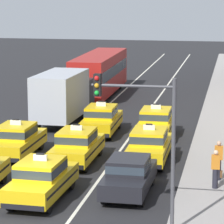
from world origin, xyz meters
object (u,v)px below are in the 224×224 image
Objects in this scene: taxi_left_second at (17,140)px; taxi_right_second at (149,145)px; taxi_right_third at (156,122)px; taxi_center_third at (101,119)px; taxi_center_nearest at (42,179)px; sedan_right_nearest at (129,175)px; pedestrian_mid_block at (219,160)px; bus_left_fourth at (100,72)px; pedestrian_by_storefront at (216,169)px; traffic_light_pole at (145,127)px; taxi_center_second at (77,145)px; box_truck_left_third at (64,95)px.

taxi_right_second is at bearing 1.14° from taxi_left_second.
taxi_center_third is at bearing 175.31° from taxi_right_third.
taxi_center_nearest is 12.11m from taxi_center_third.
sedan_right_nearest is at bearing 21.85° from taxi_center_nearest.
taxi_center_third is 10.99m from pedestrian_mid_block.
taxi_right_second is at bearing -71.16° from bus_left_fourth.
traffic_light_pole reaches higher than pedestrian_by_storefront.
taxi_center_nearest is at bearing 147.58° from traffic_light_pole.
taxi_center_second is 0.99× the size of taxi_center_third.
pedestrian_mid_block is (3.57, 2.28, 0.19)m from sedan_right_nearest.
taxi_center_second is (0.07, 5.67, 0.00)m from taxi_center_nearest.
traffic_light_pole reaches higher than bus_left_fourth.
bus_left_fourth is 2.45× the size of taxi_right_second.
box_truck_left_third is at bearing 88.52° from taxi_left_second.
taxi_right_second is 5.45m from taxi_right_third.
taxi_right_second is (0.16, 5.07, 0.03)m from sedan_right_nearest.
taxi_left_second is at bearing 117.05° from taxi_center_nearest.
taxi_center_nearest is at bearing -90.69° from taxi_center_second.
taxi_center_third is 11.92m from pedestrian_by_storefront.
box_truck_left_third is 10.86m from bus_left_fourth.
taxi_left_second is 0.99× the size of taxi_center_third.
box_truck_left_third is 9.49m from taxi_center_second.
taxi_center_second is (3.05, -8.94, -0.90)m from box_truck_left_third.
taxi_center_third is at bearing 91.25° from taxi_center_second.
taxi_right_third is 10.15m from pedestrian_by_storefront.
taxi_right_third is (3.14, 11.84, 0.00)m from taxi_center_nearest.
taxi_right_third is 0.82× the size of traffic_light_pole.
box_truck_left_third is 1.26× the size of traffic_light_pole.
pedestrian_mid_block is (9.92, -21.85, -0.79)m from bus_left_fourth.
bus_left_fourth is at bearing 98.84° from taxi_center_second.
box_truck_left_third is 10.49m from taxi_right_second.
box_truck_left_third reaches higher than taxi_center_nearest.
taxi_left_second is 1.00× the size of taxi_center_second.
taxi_center_nearest is 3.59m from sedan_right_nearest.
bus_left_fourth is 20.16m from taxi_right_second.
taxi_center_nearest is (3.01, -25.46, -0.94)m from bus_left_fourth.
taxi_right_second is 2.79× the size of pedestrian_by_storefront.
taxi_center_nearest reaches higher than pedestrian_by_storefront.
taxi_right_second is at bearing -51.71° from box_truck_left_third.
taxi_center_second is at bearing 89.31° from taxi_center_nearest.
taxi_center_second is at bearing -116.50° from taxi_right_third.
sedan_right_nearest is at bearing 106.33° from traffic_light_pole.
taxi_center_nearest is at bearing -158.15° from sedan_right_nearest.
box_truck_left_third is at bearing 113.36° from traffic_light_pole.
taxi_center_second is 5.43m from sedan_right_nearest.
taxi_right_third is at bearing -65.68° from bus_left_fourth.
bus_left_fourth is 13.71m from taxi_center_third.
pedestrian_mid_block is 0.31× the size of traffic_light_pole.
box_truck_left_third is (0.22, 8.34, 0.90)m from taxi_left_second.
traffic_light_pole is at bearing -49.71° from taxi_left_second.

